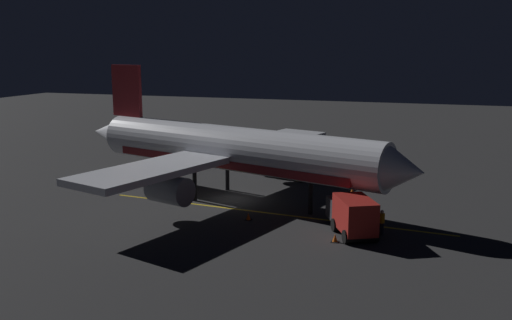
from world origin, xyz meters
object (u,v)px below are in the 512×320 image
at_px(traffic_cone_near_right, 248,217).
at_px(catering_truck, 289,166).
at_px(airliner, 228,150).
at_px(ground_crew_worker, 382,222).
at_px(baggage_truck, 352,215).
at_px(traffic_cone_under_wing, 352,190).
at_px(traffic_cone_near_left, 335,238).

bearing_deg(traffic_cone_near_right, catering_truck, -177.52).
xyz_separation_m(airliner, ground_crew_worker, (5.54, 13.29, -3.25)).
distance_m(catering_truck, ground_crew_worker, 17.84).
relative_size(baggage_truck, catering_truck, 1.00).
relative_size(baggage_truck, traffic_cone_near_right, 10.45).
height_order(baggage_truck, traffic_cone_under_wing, baggage_truck).
height_order(catering_truck, ground_crew_worker, catering_truck).
height_order(airliner, traffic_cone_under_wing, airliner).
bearing_deg(traffic_cone_under_wing, catering_truck, -120.79).
height_order(traffic_cone_near_left, traffic_cone_under_wing, same).
bearing_deg(traffic_cone_near_left, catering_truck, -155.97).
bearing_deg(traffic_cone_under_wing, traffic_cone_near_right, -31.14).
relative_size(traffic_cone_near_right, traffic_cone_under_wing, 1.00).
distance_m(traffic_cone_near_left, traffic_cone_under_wing, 12.98).
bearing_deg(traffic_cone_near_right, airliner, -145.49).
distance_m(catering_truck, traffic_cone_near_left, 18.63).
bearing_deg(ground_crew_worker, baggage_truck, -77.96).
height_order(traffic_cone_near_left, traffic_cone_near_right, same).
height_order(traffic_cone_near_right, traffic_cone_under_wing, same).
relative_size(ground_crew_worker, traffic_cone_under_wing, 3.16).
bearing_deg(traffic_cone_under_wing, baggage_truck, 8.23).
relative_size(ground_crew_worker, traffic_cone_near_right, 3.16).
height_order(ground_crew_worker, traffic_cone_near_right, ground_crew_worker).
height_order(baggage_truck, traffic_cone_near_right, baggage_truck).
bearing_deg(traffic_cone_near_left, traffic_cone_near_right, -111.63).
relative_size(airliner, ground_crew_worker, 18.94).
xyz_separation_m(baggage_truck, traffic_cone_near_left, (2.03, -0.78, -1.06)).
distance_m(catering_truck, traffic_cone_near_right, 14.28).
xyz_separation_m(baggage_truck, ground_crew_worker, (-0.42, 1.96, -0.43)).
bearing_deg(traffic_cone_near_right, ground_crew_worker, 88.13).
xyz_separation_m(catering_truck, traffic_cone_near_left, (17.00, 7.58, -0.97)).
bearing_deg(catering_truck, airliner, -18.25).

